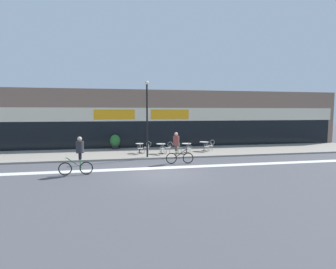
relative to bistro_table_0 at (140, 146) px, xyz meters
The scene contains 20 objects.
ground_plane 6.86m from the bistro_table_0, 85.08° to the right, with size 120.00×120.00×0.00m, color #4C4C51.
sidewalk_slab 0.95m from the bistro_table_0, 37.47° to the left, with size 40.00×5.50×0.12m, color gray.
storefront_facade 5.57m from the bistro_table_0, 83.53° to the left, with size 40.00×4.06×5.35m.
bike_lane_stripe 5.28m from the bistro_table_0, 83.59° to the right, with size 36.00×0.70×0.01m, color silver.
bistro_table_0 is the anchor object (origin of this frame).
bistro_table_1 1.71m from the bistro_table_0, 19.94° to the right, with size 0.71×0.71×0.77m.
bistro_table_2 3.69m from the bistro_table_0, ahead, with size 0.75×0.75×0.75m.
bistro_table_3 5.32m from the bistro_table_0, ahead, with size 0.76×0.76×0.77m.
cafe_chair_0_near 0.63m from the bistro_table_0, 90.46° to the right, with size 0.43×0.59×0.90m.
cafe_chair_0_side 0.63m from the bistro_table_0, ahead, with size 0.57×0.40×0.90m.
cafe_chair_1_near 2.02m from the bistro_table_0, 36.84° to the right, with size 0.42×0.59×0.90m.
cafe_chair_1_side 2.31m from the bistro_table_0, 14.85° to the right, with size 0.59×0.44×0.90m.
cafe_chair_2_near 3.85m from the bistro_table_0, 18.66° to the right, with size 0.43×0.59×0.90m.
cafe_chair_2_side 3.08m from the bistro_table_0, 11.34° to the right, with size 0.58×0.41×0.90m.
cafe_chair_3_near 5.35m from the bistro_table_0, ahead, with size 0.41×0.58×0.90m.
cafe_chair_3_side 5.95m from the bistro_table_0, ahead, with size 0.59×0.42×0.90m.
planter_pot 3.21m from the bistro_table_0, 125.96° to the left, with size 0.89×0.89×1.27m.
lamp_post 3.25m from the bistro_table_0, 78.79° to the right, with size 0.26×0.26×5.38m.
cyclist_0 7.13m from the bistro_table_0, 121.68° to the right, with size 1.77×0.48×2.04m.
cyclist_1 4.62m from the bistro_table_0, 62.99° to the right, with size 1.80×0.52×2.04m.
Camera 1 is at (-2.30, -13.62, 3.34)m, focal length 28.00 mm.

